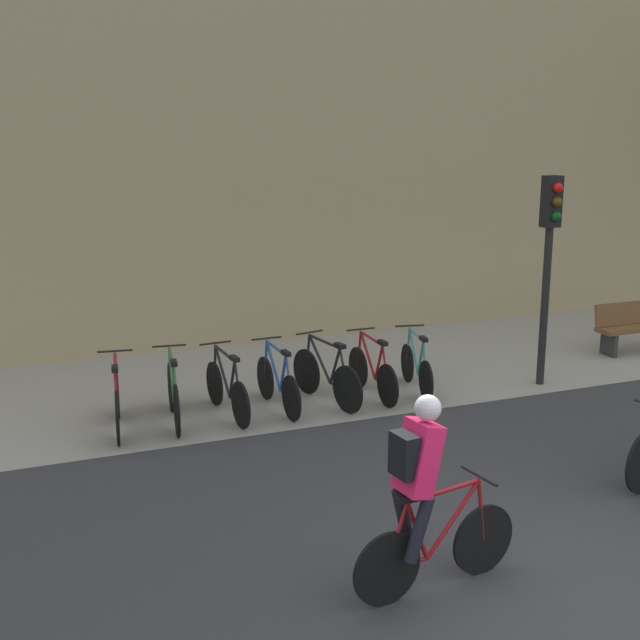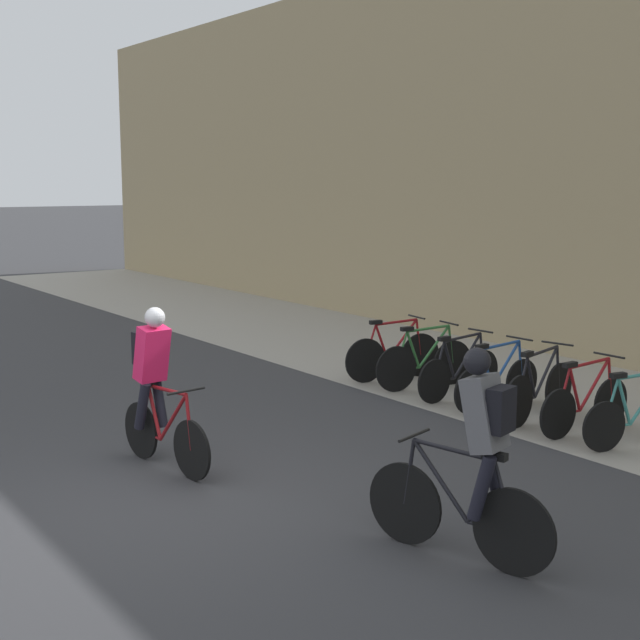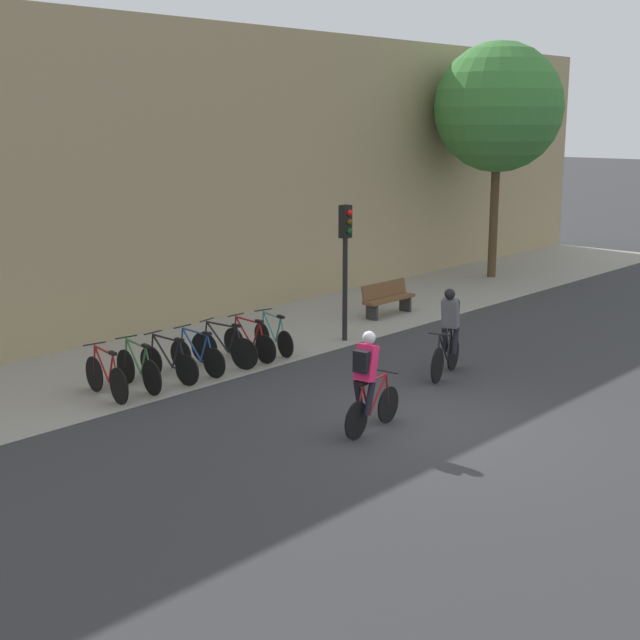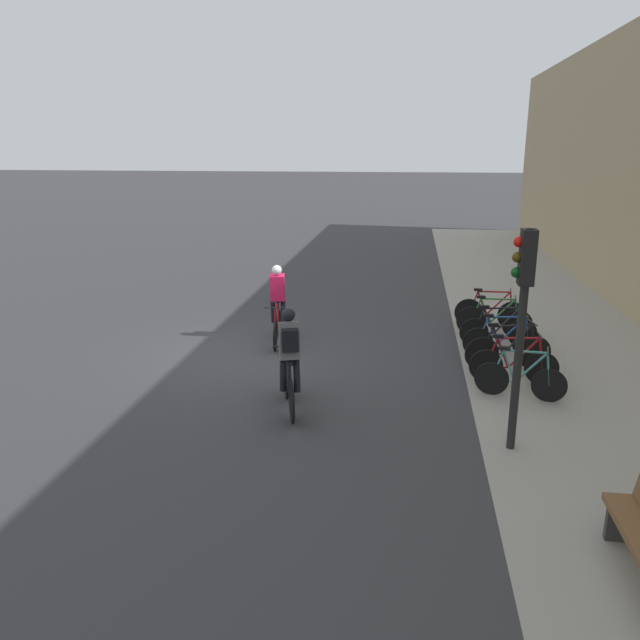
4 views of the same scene
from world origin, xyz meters
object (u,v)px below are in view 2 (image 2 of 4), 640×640
parked_bike_4 (539,390)px  parked_bike_5 (585,403)px  parked_bike_6 (637,416)px  parked_bike_0 (393,354)px  parked_bike_3 (497,381)px  cyclist_pink (156,381)px  parked_bike_1 (425,362)px  cyclist_grey (476,452)px  parked_bike_2 (459,371)px

parked_bike_4 → parked_bike_5: (0.74, -0.00, -0.02)m
parked_bike_4 → parked_bike_6: bearing=-0.0°
parked_bike_0 → parked_bike_3: 2.22m
parked_bike_6 → parked_bike_0: bearing=180.0°
cyclist_pink → parked_bike_6: size_ratio=1.15×
parked_bike_1 → cyclist_pink: bearing=-77.8°
parked_bike_1 → parked_bike_5: 2.95m
parked_bike_3 → parked_bike_4: (0.74, 0.00, 0.02)m
parked_bike_5 → parked_bike_4: bearing=180.0°
parked_bike_4 → parked_bike_5: parked_bike_4 is taller
parked_bike_0 → parked_bike_5: size_ratio=1.04×
parked_bike_0 → parked_bike_1: 0.74m
parked_bike_0 → parked_bike_4: 2.96m
cyclist_grey → parked_bike_2: size_ratio=1.07×
cyclist_grey → cyclist_pink: bearing=-165.3°
parked_bike_5 → parked_bike_3: bearing=-180.0°
cyclist_pink → parked_bike_6: 5.57m
parked_bike_3 → cyclist_grey: bearing=-48.5°
parked_bike_2 → parked_bike_5: (2.21, 0.00, -0.00)m
cyclist_pink → cyclist_grey: bearing=14.7°
parked_bike_4 → parked_bike_5: 0.74m
parked_bike_1 → parked_bike_4: 2.22m
parked_bike_0 → cyclist_pink: bearing=-69.8°
cyclist_pink → parked_bike_2: bearing=93.7°
cyclist_pink → parked_bike_0: cyclist_pink is taller
parked_bike_0 → parked_bike_2: (1.48, -0.00, -0.02)m
parked_bike_5 → cyclist_grey: bearing=-63.3°
parked_bike_2 → parked_bike_4: bearing=0.0°
parked_bike_5 → parked_bike_6: size_ratio=1.06×
parked_bike_0 → parked_bike_5: (3.69, -0.00, -0.02)m
parked_bike_1 → parked_bike_6: parked_bike_1 is taller
parked_bike_5 → parked_bike_0: bearing=180.0°
parked_bike_3 → parked_bike_5: parked_bike_3 is taller
cyclist_pink → parked_bike_6: bearing=61.6°
parked_bike_3 → parked_bike_6: 2.21m
parked_bike_2 → parked_bike_3: size_ratio=1.02×
parked_bike_6 → parked_bike_5: bearing=-180.0°
cyclist_pink → parked_bike_1: size_ratio=1.03×
parked_bike_4 → parked_bike_6: size_ratio=1.11×
parked_bike_2 → cyclist_pink: bearing=-86.3°
parked_bike_2 → parked_bike_3: (0.74, 0.00, -0.00)m
parked_bike_0 → parked_bike_3: parked_bike_0 is taller
parked_bike_6 → parked_bike_1: bearing=180.0°
cyclist_grey → parked_bike_5: (-1.94, 3.86, -0.56)m
cyclist_pink → parked_bike_0: bearing=110.2°
cyclist_pink → parked_bike_2: cyclist_pink is taller
cyclist_grey → parked_bike_1: cyclist_grey is taller
parked_bike_0 → parked_bike_6: bearing=-0.0°
cyclist_grey → parked_bike_0: cyclist_grey is taller
parked_bike_2 → cyclist_grey: bearing=-42.9°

